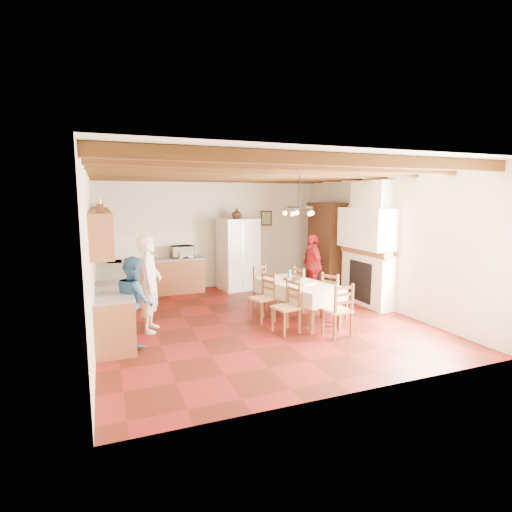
{
  "coord_description": "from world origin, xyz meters",
  "views": [
    {
      "loc": [
        -2.82,
        -7.19,
        2.43
      ],
      "look_at": [
        0.1,
        0.3,
        1.25
      ],
      "focal_mm": 28.0,
      "sensor_mm": 36.0,
      "label": 1
    }
  ],
  "objects_px": {
    "refrigerator": "(238,254)",
    "person_woman_blue": "(135,301)",
    "hutch": "(326,246)",
    "microwave": "(182,252)",
    "dining_table": "(298,287)",
    "person_woman_red": "(312,266)",
    "person_man": "(150,284)",
    "chair_right_near": "(334,296)",
    "chair_end_far": "(265,287)",
    "chair_right_far": "(305,288)",
    "chair_end_near": "(337,309)",
    "chair_left_far": "(262,297)",
    "chair_left_near": "(286,306)"
  },
  "relations": [
    {
      "from": "hutch",
      "to": "chair_end_far",
      "type": "bearing_deg",
      "value": -150.77
    },
    {
      "from": "chair_left_far",
      "to": "person_woman_blue",
      "type": "height_order",
      "value": "person_woman_blue"
    },
    {
      "from": "chair_right_far",
      "to": "person_man",
      "type": "xyz_separation_m",
      "value": [
        -3.29,
        -0.19,
        0.4
      ]
    },
    {
      "from": "chair_right_near",
      "to": "microwave",
      "type": "distance_m",
      "value": 4.23
    },
    {
      "from": "hutch",
      "to": "chair_right_near",
      "type": "height_order",
      "value": "hutch"
    },
    {
      "from": "chair_right_near",
      "to": "person_woman_blue",
      "type": "distance_m",
      "value": 3.84
    },
    {
      "from": "microwave",
      "to": "chair_left_far",
      "type": "bearing_deg",
      "value": -76.73
    },
    {
      "from": "hutch",
      "to": "person_woman_red",
      "type": "height_order",
      "value": "hutch"
    },
    {
      "from": "hutch",
      "to": "microwave",
      "type": "distance_m",
      "value": 3.79
    },
    {
      "from": "dining_table",
      "to": "chair_right_far",
      "type": "xyz_separation_m",
      "value": [
        0.48,
        0.57,
        -0.2
      ]
    },
    {
      "from": "chair_right_near",
      "to": "person_woman_red",
      "type": "xyz_separation_m",
      "value": [
        0.47,
        1.74,
        0.3
      ]
    },
    {
      "from": "refrigerator",
      "to": "dining_table",
      "type": "bearing_deg",
      "value": -93.84
    },
    {
      "from": "dining_table",
      "to": "person_woman_red",
      "type": "height_order",
      "value": "person_woman_red"
    },
    {
      "from": "chair_end_far",
      "to": "person_woman_red",
      "type": "bearing_deg",
      "value": -6.22
    },
    {
      "from": "refrigerator",
      "to": "chair_right_near",
      "type": "xyz_separation_m",
      "value": [
        0.92,
        -3.26,
        -0.46
      ]
    },
    {
      "from": "chair_end_near",
      "to": "person_woman_red",
      "type": "relative_size",
      "value": 0.62
    },
    {
      "from": "chair_right_near",
      "to": "person_woman_blue",
      "type": "height_order",
      "value": "person_woman_blue"
    },
    {
      "from": "chair_left_far",
      "to": "person_man",
      "type": "distance_m",
      "value": 2.17
    },
    {
      "from": "person_man",
      "to": "chair_right_near",
      "type": "bearing_deg",
      "value": -83.91
    },
    {
      "from": "chair_end_far",
      "to": "person_woman_blue",
      "type": "xyz_separation_m",
      "value": [
        -2.84,
        -1.18,
        0.26
      ]
    },
    {
      "from": "chair_end_far",
      "to": "person_man",
      "type": "bearing_deg",
      "value": 166.68
    },
    {
      "from": "refrigerator",
      "to": "person_woman_blue",
      "type": "bearing_deg",
      "value": -139.7
    },
    {
      "from": "chair_left_far",
      "to": "chair_end_far",
      "type": "distance_m",
      "value": 0.9
    },
    {
      "from": "chair_end_near",
      "to": "hutch",
      "type": "bearing_deg",
      "value": -122.55
    },
    {
      "from": "microwave",
      "to": "person_man",
      "type": "bearing_deg",
      "value": -116.36
    },
    {
      "from": "chair_left_near",
      "to": "chair_left_far",
      "type": "distance_m",
      "value": 0.78
    },
    {
      "from": "dining_table",
      "to": "person_man",
      "type": "bearing_deg",
      "value": 172.19
    },
    {
      "from": "chair_right_near",
      "to": "person_man",
      "type": "relative_size",
      "value": 0.54
    },
    {
      "from": "chair_end_near",
      "to": "chair_right_far",
      "type": "bearing_deg",
      "value": -103.16
    },
    {
      "from": "chair_left_far",
      "to": "chair_right_near",
      "type": "distance_m",
      "value": 1.46
    },
    {
      "from": "person_man",
      "to": "microwave",
      "type": "distance_m",
      "value": 3.08
    },
    {
      "from": "chair_left_near",
      "to": "chair_left_far",
      "type": "height_order",
      "value": "same"
    },
    {
      "from": "refrigerator",
      "to": "person_woman_blue",
      "type": "distance_m",
      "value": 4.36
    },
    {
      "from": "person_woman_blue",
      "to": "microwave",
      "type": "xyz_separation_m",
      "value": [
        1.45,
        3.43,
        0.31
      ]
    },
    {
      "from": "person_man",
      "to": "person_woman_blue",
      "type": "height_order",
      "value": "person_man"
    },
    {
      "from": "hutch",
      "to": "microwave",
      "type": "bearing_deg",
      "value": 165.04
    },
    {
      "from": "chair_right_far",
      "to": "person_man",
      "type": "bearing_deg",
      "value": 87.93
    },
    {
      "from": "chair_right_near",
      "to": "chair_end_far",
      "type": "relative_size",
      "value": 1.0
    },
    {
      "from": "chair_right_near",
      "to": "person_woman_blue",
      "type": "bearing_deg",
      "value": 66.29
    },
    {
      "from": "refrigerator",
      "to": "person_woman_red",
      "type": "height_order",
      "value": "refrigerator"
    },
    {
      "from": "hutch",
      "to": "microwave",
      "type": "relative_size",
      "value": 4.14
    },
    {
      "from": "refrigerator",
      "to": "chair_end_far",
      "type": "relative_size",
      "value": 1.96
    },
    {
      "from": "dining_table",
      "to": "person_man",
      "type": "relative_size",
      "value": 1.09
    },
    {
      "from": "person_woman_blue",
      "to": "chair_end_far",
      "type": "bearing_deg",
      "value": -74.6
    },
    {
      "from": "person_man",
      "to": "person_woman_red",
      "type": "relative_size",
      "value": 1.13
    },
    {
      "from": "chair_right_far",
      "to": "microwave",
      "type": "relative_size",
      "value": 1.73
    },
    {
      "from": "chair_end_near",
      "to": "chair_left_far",
      "type": "bearing_deg",
      "value": -58.54
    },
    {
      "from": "chair_end_far",
      "to": "person_woman_red",
      "type": "height_order",
      "value": "person_woman_red"
    },
    {
      "from": "chair_right_far",
      "to": "person_man",
      "type": "distance_m",
      "value": 3.32
    },
    {
      "from": "dining_table",
      "to": "person_woman_red",
      "type": "distance_m",
      "value": 1.94
    }
  ]
}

